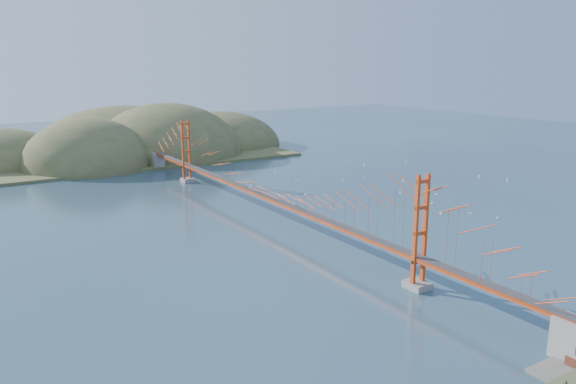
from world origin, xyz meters
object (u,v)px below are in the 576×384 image
bridge (266,171)px  sailboat_1 (364,177)px  sailboat_0 (400,192)px  sailboat_2 (432,203)px

bridge → sailboat_1: bridge is taller
sailboat_1 → sailboat_0: size_ratio=1.02×
sailboat_1 → sailboat_2: size_ratio=1.01×
bridge → sailboat_1: size_ratio=159.61×
sailboat_2 → sailboat_1: bearing=79.0°
bridge → sailboat_1: bearing=26.2°
bridge → sailboat_2: bridge is taller
sailboat_1 → sailboat_2: 22.35m
sailboat_0 → sailboat_2: (-1.17, -8.52, 0.00)m
bridge → sailboat_0: bridge is taller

